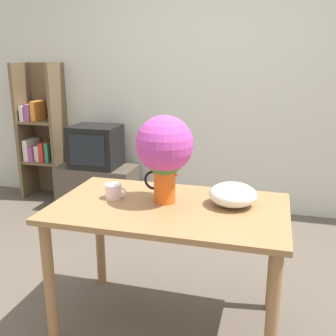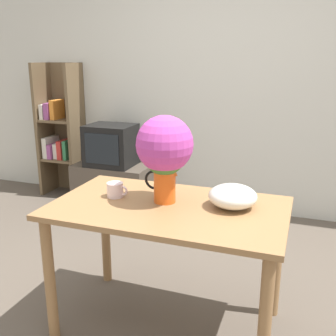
{
  "view_description": "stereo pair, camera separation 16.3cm",
  "coord_description": "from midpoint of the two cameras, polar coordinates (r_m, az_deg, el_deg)",
  "views": [
    {
      "loc": [
        0.57,
        -1.99,
        1.53
      ],
      "look_at": [
        0.03,
        -0.01,
        0.95
      ],
      "focal_mm": 42.0,
      "sensor_mm": 36.0,
      "label": 1
    },
    {
      "loc": [
        0.72,
        -1.94,
        1.53
      ],
      "look_at": [
        0.03,
        -0.01,
        0.95
      ],
      "focal_mm": 42.0,
      "sensor_mm": 36.0,
      "label": 2
    }
  ],
  "objects": [
    {
      "name": "table",
      "position": [
        2.18,
        2.19,
        -8.32
      ],
      "size": [
        1.27,
        0.75,
        0.75
      ],
      "color": "olive",
      "rests_on": "ground_plane"
    },
    {
      "name": "tv_stand",
      "position": [
        4.17,
        -6.92,
        -2.56
      ],
      "size": [
        0.79,
        0.4,
        0.45
      ],
      "color": "#4C4238",
      "rests_on": "ground_plane"
    },
    {
      "name": "tv_set",
      "position": [
        4.05,
        -7.13,
        3.3
      ],
      "size": [
        0.48,
        0.4,
        0.42
      ],
      "color": "black",
      "rests_on": "tv_stand"
    },
    {
      "name": "bookshelf",
      "position": [
        4.58,
        -14.32,
        5.01
      ],
      "size": [
        0.46,
        0.33,
        1.48
      ],
      "color": "brown",
      "rests_on": "ground_plane"
    },
    {
      "name": "coffee_mug",
      "position": [
        2.27,
        -5.59,
        -3.2
      ],
      "size": [
        0.13,
        0.09,
        0.08
      ],
      "color": "silver",
      "rests_on": "table"
    },
    {
      "name": "white_bowl",
      "position": [
        2.14,
        11.53,
        -4.07
      ],
      "size": [
        0.26,
        0.26,
        0.12
      ],
      "color": "silver",
      "rests_on": "table"
    },
    {
      "name": "ground_plane",
      "position": [
        2.57,
        1.48,
        -20.72
      ],
      "size": [
        12.0,
        12.0,
        0.0
      ],
      "primitive_type": "plane",
      "color": "brown"
    },
    {
      "name": "wall_back",
      "position": [
        3.95,
        10.69,
        12.18
      ],
      "size": [
        8.0,
        0.05,
        2.6
      ],
      "color": "silver",
      "rests_on": "ground_plane"
    },
    {
      "name": "flower_vase",
      "position": [
        2.11,
        1.71,
        2.64
      ],
      "size": [
        0.31,
        0.31,
        0.48
      ],
      "color": "#E05619",
      "rests_on": "table"
    }
  ]
}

